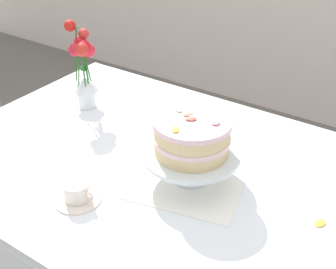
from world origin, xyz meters
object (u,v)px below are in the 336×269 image
dining_table (150,185)px  cake_stand (191,156)px  teacup (77,193)px  layer_cake (192,135)px  flower_vase (84,71)px

dining_table → cake_stand: 0.23m
teacup → cake_stand: bearing=50.7°
layer_cake → teacup: 0.36m
dining_table → layer_cake: bearing=0.3°
layer_cake → teacup: bearing=-129.3°
dining_table → cake_stand: (0.15, 0.00, 0.17)m
cake_stand → teacup: cake_stand is taller
cake_stand → layer_cake: (0.00, -0.00, 0.07)m
layer_cake → flower_vase: flower_vase is taller
cake_stand → flower_vase: flower_vase is taller
cake_stand → flower_vase: 0.60m
dining_table → flower_vase: 0.52m
cake_stand → teacup: size_ratio=2.19×
dining_table → layer_cake: (0.15, 0.00, 0.24)m
dining_table → flower_vase: bearing=158.2°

